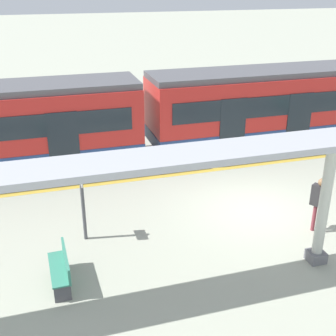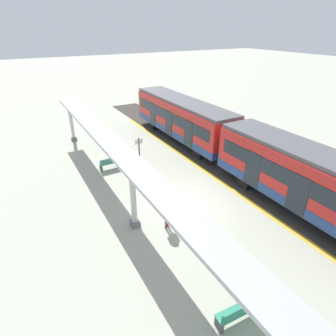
{
  "view_description": "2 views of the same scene",
  "coord_description": "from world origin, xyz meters",
  "px_view_note": "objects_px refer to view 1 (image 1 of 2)",
  "views": [
    {
      "loc": [
        11.46,
        -6.39,
        7.02
      ],
      "look_at": [
        0.0,
        -2.98,
        1.83
      ],
      "focal_mm": 47.08,
      "sensor_mm": 36.0,
      "label": 1
    },
    {
      "loc": [
        7.12,
        10.68,
        8.93
      ],
      "look_at": [
        0.57,
        -0.96,
        2.07
      ],
      "focal_mm": 29.79,
      "sensor_mm": 36.0,
      "label": 2
    }
  ],
  "objects_px": {
    "train_far_carriage": "(283,106)",
    "bench_near_end": "(62,268)",
    "passenger_by_the_benches": "(320,199)",
    "canopy_pillar_second": "(324,204)",
    "platform_info_sign": "(82,198)"
  },
  "relations": [
    {
      "from": "bench_near_end",
      "to": "passenger_by_the_benches",
      "type": "xyz_separation_m",
      "value": [
        -0.32,
        7.45,
        0.64
      ]
    },
    {
      "from": "train_far_carriage",
      "to": "bench_near_end",
      "type": "relative_size",
      "value": 7.96
    },
    {
      "from": "train_far_carriage",
      "to": "platform_info_sign",
      "type": "relative_size",
      "value": 5.47
    },
    {
      "from": "canopy_pillar_second",
      "to": "bench_near_end",
      "type": "xyz_separation_m",
      "value": [
        -1.0,
        -6.57,
        -1.28
      ]
    },
    {
      "from": "canopy_pillar_second",
      "to": "train_far_carriage",
      "type": "bearing_deg",
      "value": 156.31
    },
    {
      "from": "train_far_carriage",
      "to": "platform_info_sign",
      "type": "xyz_separation_m",
      "value": [
        5.41,
        -9.43,
        -0.5
      ]
    },
    {
      "from": "train_far_carriage",
      "to": "passenger_by_the_benches",
      "type": "relative_size",
      "value": 6.93
    },
    {
      "from": "canopy_pillar_second",
      "to": "bench_near_end",
      "type": "relative_size",
      "value": 2.25
    },
    {
      "from": "passenger_by_the_benches",
      "to": "canopy_pillar_second",
      "type": "bearing_deg",
      "value": -33.31
    },
    {
      "from": "train_far_carriage",
      "to": "canopy_pillar_second",
      "type": "relative_size",
      "value": 3.55
    },
    {
      "from": "platform_info_sign",
      "to": "train_far_carriage",
      "type": "bearing_deg",
      "value": 119.86
    },
    {
      "from": "passenger_by_the_benches",
      "to": "bench_near_end",
      "type": "bearing_deg",
      "value": -87.52
    },
    {
      "from": "platform_info_sign",
      "to": "passenger_by_the_benches",
      "type": "relative_size",
      "value": 1.27
    },
    {
      "from": "canopy_pillar_second",
      "to": "passenger_by_the_benches",
      "type": "relative_size",
      "value": 1.95
    },
    {
      "from": "bench_near_end",
      "to": "passenger_by_the_benches",
      "type": "distance_m",
      "value": 7.48
    }
  ]
}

